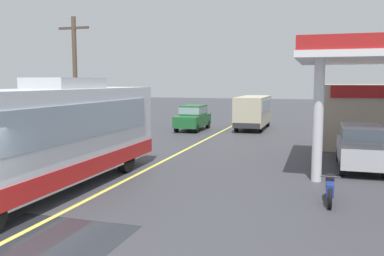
% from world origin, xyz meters
% --- Properties ---
extents(ground, '(120.00, 120.00, 0.00)m').
position_xyz_m(ground, '(0.00, 20.00, 0.00)').
color(ground, '#38383D').
extents(lane_divider_stripe, '(0.16, 50.00, 0.01)m').
position_xyz_m(lane_divider_stripe, '(0.00, 15.00, 0.00)').
color(lane_divider_stripe, '#D8CC4C').
rests_on(lane_divider_stripe, ground).
extents(wet_puddle_patch, '(3.47, 3.02, 0.01)m').
position_xyz_m(wet_puddle_patch, '(0.80, 0.93, 0.00)').
color(wet_puddle_patch, '#26282D').
rests_on(wet_puddle_patch, ground).
extents(coach_bus_main, '(2.60, 11.04, 3.69)m').
position_xyz_m(coach_bus_main, '(-1.67, 4.60, 1.72)').
color(coach_bus_main, silver).
rests_on(coach_bus_main, ground).
extents(car_at_pump, '(1.70, 4.20, 1.82)m').
position_xyz_m(car_at_pump, '(8.29, 11.31, 1.01)').
color(car_at_pump, '#B2B2B7').
rests_on(car_at_pump, ground).
extents(minibus_opposing_lane, '(2.04, 6.13, 2.44)m').
position_xyz_m(minibus_opposing_lane, '(1.89, 24.47, 1.47)').
color(minibus_opposing_lane, '#BFB799').
rests_on(minibus_opposing_lane, ground).
extents(motorcycle_parked_forecourt, '(0.55, 1.80, 0.92)m').
position_xyz_m(motorcycle_parked_forecourt, '(6.99, 5.90, 0.44)').
color(motorcycle_parked_forecourt, black).
rests_on(motorcycle_parked_forecourt, ground).
extents(pedestrian_near_pump, '(0.55, 0.22, 1.66)m').
position_xyz_m(pedestrian_near_pump, '(8.25, 10.80, 0.93)').
color(pedestrian_near_pump, '#33333F').
rests_on(pedestrian_near_pump, ground).
extents(car_trailing_behind_bus, '(1.70, 4.20, 1.82)m').
position_xyz_m(car_trailing_behind_bus, '(-2.21, 22.38, 1.01)').
color(car_trailing_behind_bus, '#1E602D').
rests_on(car_trailing_behind_bus, ground).
extents(utility_pole_roadside, '(1.80, 0.24, 7.02)m').
position_xyz_m(utility_pole_roadside, '(-6.12, 13.17, 3.68)').
color(utility_pole_roadside, brown).
rests_on(utility_pole_roadside, ground).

